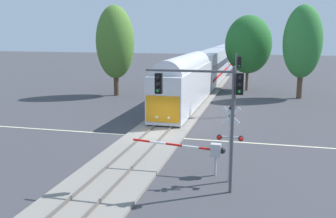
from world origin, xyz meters
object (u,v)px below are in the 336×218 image
at_px(oak_behind_train, 115,42).
at_px(oak_far_right, 303,42).
at_px(commuter_train, 213,65).
at_px(traffic_signal_far_side, 237,75).
at_px(crossing_gate_near, 206,150).
at_px(crossing_signal_mast, 230,136).
at_px(traffic_signal_near_right, 208,98).
at_px(elm_centre_background, 248,44).

xyz_separation_m(oak_behind_train, oak_far_right, (21.84, 3.08, 0.11)).
xyz_separation_m(commuter_train, traffic_signal_far_side, (5.39, -24.68, 1.19)).
bearing_deg(crossing_gate_near, traffic_signal_far_side, 87.80).
bearing_deg(oak_far_right, crossing_signal_mast, -101.76).
bearing_deg(oak_behind_train, traffic_signal_near_right, -60.29).
xyz_separation_m(oak_behind_train, elm_centre_background, (15.52, 8.12, -0.39)).
relative_size(traffic_signal_far_side, oak_far_right, 0.54).
relative_size(commuter_train, elm_centre_background, 6.67).
bearing_deg(traffic_signal_far_side, oak_behind_train, 149.96).
height_order(crossing_signal_mast, elm_centre_background, elm_centre_background).
height_order(elm_centre_background, oak_far_right, oak_far_right).
relative_size(crossing_gate_near, traffic_signal_near_right, 0.85).
xyz_separation_m(crossing_gate_near, traffic_signal_near_right, (0.33, -2.13, 3.25)).
xyz_separation_m(crossing_gate_near, elm_centre_background, (0.84, 32.31, 4.69)).
relative_size(traffic_signal_far_side, traffic_signal_near_right, 0.95).
relative_size(crossing_gate_near, oak_behind_train, 0.48).
height_order(crossing_signal_mast, oak_far_right, oak_far_right).
height_order(commuter_train, oak_far_right, oak_far_right).
distance_m(traffic_signal_far_side, oak_far_right, 13.87).
distance_m(traffic_signal_near_right, elm_centre_background, 34.47).
bearing_deg(crossing_signal_mast, commuter_train, 98.54).
bearing_deg(traffic_signal_near_right, oak_far_right, 76.94).
relative_size(commuter_train, oak_far_right, 6.10).
bearing_deg(traffic_signal_far_side, traffic_signal_near_right, -90.84).
relative_size(crossing_gate_near, traffic_signal_far_side, 0.90).
bearing_deg(traffic_signal_far_side, elm_centre_background, 89.16).
bearing_deg(crossing_gate_near, oak_far_right, 75.30).
relative_size(crossing_gate_near, elm_centre_background, 0.53).
relative_size(traffic_signal_far_side, oak_behind_train, 0.54).
distance_m(commuter_train, crossing_gate_near, 40.34).
height_order(crossing_gate_near, oak_far_right, oak_far_right).
bearing_deg(traffic_signal_near_right, crossing_signal_mast, 54.36).
height_order(crossing_gate_near, traffic_signal_far_side, traffic_signal_far_side).
bearing_deg(elm_centre_background, traffic_signal_near_right, -90.84).
relative_size(crossing_signal_mast, traffic_signal_far_side, 0.70).
bearing_deg(elm_centre_background, crossing_signal_mast, -89.16).
bearing_deg(crossing_signal_mast, traffic_signal_far_side, 92.62).
bearing_deg(elm_centre_background, crossing_gate_near, -91.49).
xyz_separation_m(traffic_signal_near_right, oak_behind_train, (-15.02, 26.31, 1.82)).
distance_m(commuter_train, elm_centre_background, 10.14).
bearing_deg(traffic_signal_near_right, crossing_gate_near, 98.89).
distance_m(crossing_signal_mast, traffic_signal_near_right, 2.74).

